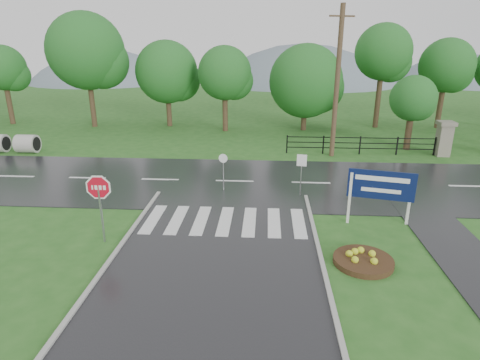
{
  "coord_description": "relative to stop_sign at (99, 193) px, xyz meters",
  "views": [
    {
      "loc": [
        1.59,
        -9.92,
        7.04
      ],
      "look_at": [
        0.55,
        6.0,
        1.5
      ],
      "focal_mm": 30.0,
      "sensor_mm": 36.0,
      "label": 1
    }
  ],
  "objects": [
    {
      "name": "reg_sign_round",
      "position": [
        3.84,
        5.61,
        -0.68
      ],
      "size": [
        0.44,
        0.11,
        1.9
      ],
      "color": "#939399",
      "rests_on": "ground"
    },
    {
      "name": "main_road",
      "position": [
        4.29,
        6.99,
        -1.92
      ],
      "size": [
        90.0,
        8.0,
        0.04
      ],
      "primitive_type": "cube",
      "color": "black",
      "rests_on": "ground"
    },
    {
      "name": "hills",
      "position": [
        7.78,
        61.99,
        -17.45
      ],
      "size": [
        102.0,
        48.0,
        48.0
      ],
      "color": "slate",
      "rests_on": "ground"
    },
    {
      "name": "entrance_tree_left",
      "position": [
        15.54,
        14.49,
        1.52
      ],
      "size": [
        3.0,
        3.0,
        4.98
      ],
      "color": "#3D2B1C",
      "rests_on": "ground"
    },
    {
      "name": "reg_sign_small",
      "position": [
        7.58,
        5.13,
        -0.44
      ],
      "size": [
        0.46,
        0.09,
        2.07
      ],
      "color": "#939399",
      "rests_on": "ground"
    },
    {
      "name": "fence_west",
      "position": [
        12.04,
        12.99,
        -1.2
      ],
      "size": [
        9.58,
        0.08,
        1.2
      ],
      "color": "black",
      "rests_on": "ground"
    },
    {
      "name": "flower_bed",
      "position": [
        9.21,
        -0.95,
        -1.77
      ],
      "size": [
        1.98,
        1.98,
        0.4
      ],
      "color": "#332111",
      "rests_on": "ground"
    },
    {
      "name": "ground",
      "position": [
        4.29,
        -3.01,
        -1.92
      ],
      "size": [
        120.0,
        120.0,
        0.0
      ],
      "primitive_type": "plane",
      "color": "#275D1F",
      "rests_on": "ground"
    },
    {
      "name": "pillar_west",
      "position": [
        17.29,
        12.99,
        -0.74
      ],
      "size": [
        1.0,
        1.0,
        2.24
      ],
      "color": "gray",
      "rests_on": "ground"
    },
    {
      "name": "crosswalk",
      "position": [
        4.29,
        1.99,
        -1.86
      ],
      "size": [
        6.5,
        2.8,
        0.02
      ],
      "color": "silver",
      "rests_on": "ground"
    },
    {
      "name": "utility_pole_east",
      "position": [
        10.16,
        12.49,
        2.72
      ],
      "size": [
        1.57,
        0.62,
        9.13
      ],
      "color": "#473523",
      "rests_on": "ground"
    },
    {
      "name": "walkway",
      "position": [
        12.79,
        0.99,
        -1.92
      ],
      "size": [
        2.2,
        11.0,
        0.04
      ],
      "primitive_type": "cube",
      "color": "#2B2B2D",
      "rests_on": "ground"
    },
    {
      "name": "estate_billboard",
      "position": [
        10.47,
        2.27,
        -0.37
      ],
      "size": [
        2.52,
        0.64,
        2.25
      ],
      "color": "silver",
      "rests_on": "ground"
    },
    {
      "name": "stop_sign",
      "position": [
        0.0,
        0.0,
        0.0
      ],
      "size": [
        1.23,
        0.07,
        2.76
      ],
      "color": "#939399",
      "rests_on": "ground"
    },
    {
      "name": "treeline",
      "position": [
        5.29,
        20.99,
        -1.92
      ],
      "size": [
        83.2,
        5.2,
        10.0
      ],
      "color": "#1C5C21",
      "rests_on": "ground"
    }
  ]
}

